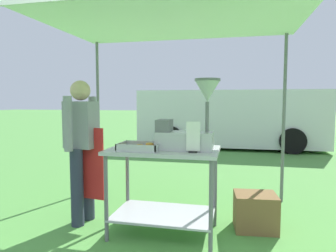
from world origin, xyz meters
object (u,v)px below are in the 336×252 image
at_px(menu_sign, 193,139).
at_px(vendor, 82,144).
at_px(van_white, 230,118).
at_px(donut_fryer, 189,125).
at_px(stall_canopy, 166,16).
at_px(donut_cart, 164,173).
at_px(donut_tray, 140,147).
at_px(supply_crate, 255,212).

height_order(menu_sign, vendor, vendor).
xyz_separation_m(vendor, van_white, (1.54, 6.17, -0.03)).
bearing_deg(menu_sign, donut_fryer, 110.73).
bearing_deg(vendor, menu_sign, -11.50).
distance_m(stall_canopy, donut_cart, 1.61).
height_order(donut_tray, menu_sign, menu_sign).
bearing_deg(donut_cart, stall_canopy, 90.00).
xyz_separation_m(menu_sign, vendor, (-1.29, 0.26, -0.12)).
height_order(stall_canopy, van_white, stall_canopy).
bearing_deg(donut_tray, vendor, 163.85).
distance_m(stall_canopy, supply_crate, 2.27).
bearing_deg(van_white, supply_crate, -86.50).
distance_m(menu_sign, vendor, 1.32).
xyz_separation_m(donut_fryer, vendor, (-1.23, 0.11, -0.24)).
xyz_separation_m(stall_canopy, menu_sign, (0.33, -0.28, -1.22)).
bearing_deg(stall_canopy, van_white, 84.63).
xyz_separation_m(donut_tray, menu_sign, (0.53, -0.04, 0.10)).
bearing_deg(donut_tray, menu_sign, -4.63).
relative_size(menu_sign, vendor, 0.18).
bearing_deg(supply_crate, menu_sign, -141.40).
xyz_separation_m(menu_sign, van_white, (0.25, 6.43, -0.15)).
bearing_deg(vendor, supply_crate, 6.83).
distance_m(vendor, van_white, 6.36).
distance_m(stall_canopy, vendor, 1.65).
bearing_deg(supply_crate, van_white, 93.50).
bearing_deg(donut_fryer, van_white, 87.17).
bearing_deg(vendor, stall_canopy, 1.18).
bearing_deg(menu_sign, van_white, 87.77).
relative_size(stall_canopy, donut_fryer, 4.15).
bearing_deg(donut_tray, van_white, 83.01).
bearing_deg(donut_cart, donut_fryer, -5.86).
xyz_separation_m(donut_cart, supply_crate, (0.94, 0.31, -0.44)).
bearing_deg(menu_sign, donut_tray, 175.37).
bearing_deg(donut_cart, van_white, 84.71).
xyz_separation_m(donut_tray, vendor, (-0.76, 0.22, -0.02)).
bearing_deg(van_white, vendor, -104.01).
bearing_deg(supply_crate, vendor, -173.17).
distance_m(menu_sign, supply_crate, 1.14).
height_order(stall_canopy, donut_fryer, stall_canopy).
xyz_separation_m(stall_canopy, vendor, (-0.96, -0.02, -1.34)).
xyz_separation_m(menu_sign, supply_crate, (0.61, 0.49, -0.83)).
bearing_deg(vendor, donut_fryer, -4.90).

